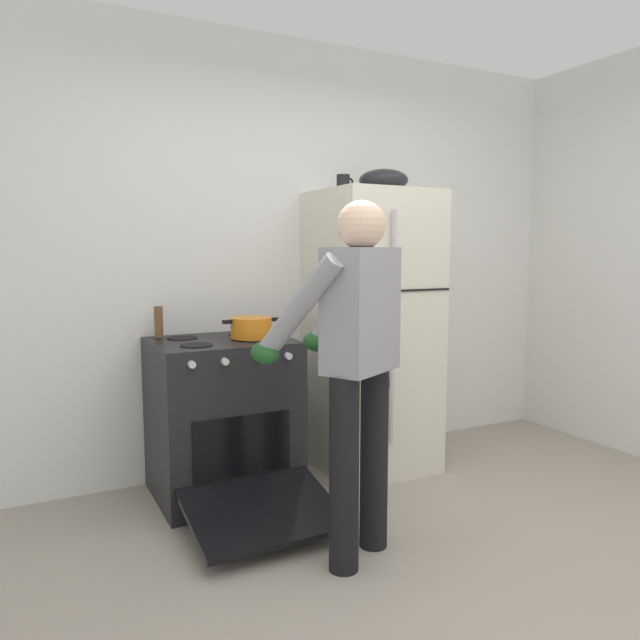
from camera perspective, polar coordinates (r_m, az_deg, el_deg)
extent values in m
plane|color=#9E9384|center=(2.65, 15.31, -25.15)|extent=(8.00, 8.00, 0.00)
cube|color=white|center=(3.91, -3.80, 6.08)|extent=(6.00, 0.10, 2.70)
cube|color=silver|center=(3.82, 4.86, -1.09)|extent=(0.68, 0.68, 1.75)
cube|color=black|center=(3.51, 7.89, 2.77)|extent=(0.67, 0.01, 0.01)
cylinder|color=#B7B7BC|center=(3.53, 6.80, -6.67)|extent=(0.02, 0.02, 0.63)
cylinder|color=#B7B7BC|center=(3.44, 7.00, 7.66)|extent=(0.02, 0.02, 0.33)
cube|color=red|center=(3.55, 5.06, -10.38)|extent=(0.04, 0.01, 0.06)
cube|color=purple|center=(3.53, 6.50, -5.93)|extent=(0.04, 0.01, 0.06)
cube|color=blue|center=(3.48, 6.65, -1.01)|extent=(0.04, 0.01, 0.06)
cube|color=orange|center=(3.51, 4.62, -9.08)|extent=(0.04, 0.01, 0.06)
cube|color=black|center=(3.50, -9.20, -9.07)|extent=(0.76, 0.64, 0.89)
cube|color=black|center=(3.23, -7.35, -11.73)|extent=(0.53, 0.01, 0.32)
cylinder|color=black|center=(3.22, -11.64, -2.35)|extent=(0.17, 0.17, 0.01)
cylinder|color=black|center=(3.33, -5.59, -1.94)|extent=(0.17, 0.17, 0.01)
cylinder|color=black|center=(3.49, -12.91, -1.68)|extent=(0.17, 0.17, 0.01)
cylinder|color=black|center=(3.60, -7.28, -1.32)|extent=(0.17, 0.17, 0.01)
cylinder|color=silver|center=(3.03, -12.05, -4.14)|extent=(0.04, 0.03, 0.04)
cylinder|color=silver|center=(3.08, -8.99, -3.91)|extent=(0.04, 0.03, 0.04)
cylinder|color=silver|center=(3.14, -5.86, -3.66)|extent=(0.04, 0.03, 0.04)
cylinder|color=silver|center=(3.20, -3.02, -3.42)|extent=(0.04, 0.03, 0.04)
cube|color=black|center=(3.07, -5.45, -17.44)|extent=(0.72, 0.56, 0.14)
cylinder|color=black|center=(2.67, 2.29, -14.42)|extent=(0.13, 0.13, 0.86)
cylinder|color=black|center=(2.88, 5.14, -12.84)|extent=(0.13, 0.13, 0.86)
cube|color=gray|center=(2.61, 3.89, 0.96)|extent=(0.41, 0.35, 0.54)
sphere|color=beige|center=(2.60, 3.95, 8.98)|extent=(0.21, 0.21, 0.21)
sphere|color=#333333|center=(2.60, 3.95, 8.17)|extent=(0.15, 0.15, 0.15)
cylinder|color=gray|center=(2.55, -2.04, 1.09)|extent=(0.29, 0.43, 0.48)
cylinder|color=gray|center=(2.88, 2.73, 1.72)|extent=(0.29, 0.43, 0.48)
ellipsoid|color=#1E5123|center=(2.69, -5.22, -3.12)|extent=(0.12, 0.18, 0.10)
ellipsoid|color=#1E5123|center=(3.00, -0.32, -2.06)|extent=(0.12, 0.18, 0.10)
cylinder|color=orange|center=(3.40, -6.53, -0.74)|extent=(0.23, 0.23, 0.12)
cube|color=black|center=(3.35, -8.78, -0.18)|extent=(0.05, 0.03, 0.02)
cube|color=black|center=(3.45, -4.37, 0.07)|extent=(0.05, 0.03, 0.02)
cylinder|color=black|center=(3.76, 2.20, 12.88)|extent=(0.08, 0.08, 0.10)
torus|color=black|center=(3.79, 2.80, 12.91)|extent=(0.06, 0.01, 0.06)
cylinder|color=brown|center=(3.51, -15.04, -0.19)|extent=(0.05, 0.05, 0.18)
ellipsoid|color=black|center=(3.86, 6.03, 13.01)|extent=(0.30, 0.30, 0.14)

